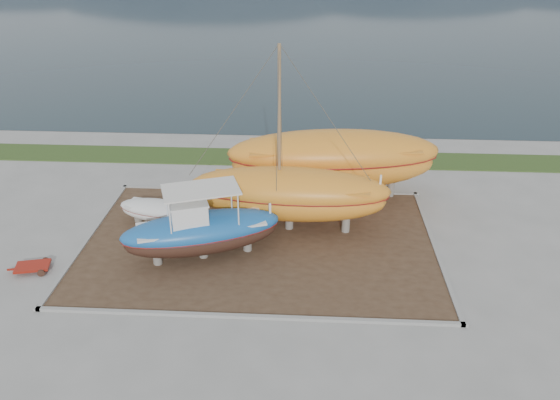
# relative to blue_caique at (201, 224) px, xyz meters

# --- Properties ---
(ground) EXTENTS (140.00, 140.00, 0.00)m
(ground) POSITION_rel_blue_caique_xyz_m (2.67, -2.45, -1.95)
(ground) COLOR gray
(ground) RESTS_ON ground
(dirt_patch) EXTENTS (18.00, 12.00, 0.06)m
(dirt_patch) POSITION_rel_blue_caique_xyz_m (2.67, 1.55, -1.92)
(dirt_patch) COLOR #422D1E
(dirt_patch) RESTS_ON ground
(curb_frame) EXTENTS (18.60, 12.60, 0.15)m
(curb_frame) POSITION_rel_blue_caique_xyz_m (2.67, 1.55, -1.87)
(curb_frame) COLOR gray
(curb_frame) RESTS_ON ground
(grass_strip) EXTENTS (44.00, 3.00, 0.08)m
(grass_strip) POSITION_rel_blue_caique_xyz_m (2.67, 13.05, -1.91)
(grass_strip) COLOR #284219
(grass_strip) RESTS_ON ground
(sea) EXTENTS (260.00, 100.00, 0.04)m
(sea) POSITION_rel_blue_caique_xyz_m (2.67, 67.55, -1.95)
(sea) COLOR #17282F
(sea) RESTS_ON ground
(blue_caique) EXTENTS (8.21, 4.89, 3.78)m
(blue_caique) POSITION_rel_blue_caique_xyz_m (0.00, 0.00, 0.00)
(blue_caique) COLOR #1A5DA7
(blue_caique) RESTS_ON dirt_patch
(white_dinghy) EXTENTS (4.71, 2.50, 1.34)m
(white_dinghy) POSITION_rel_blue_caique_xyz_m (-3.05, 3.16, -1.22)
(white_dinghy) COLOR white
(white_dinghy) RESTS_ON dirt_patch
(orange_sailboat) EXTENTS (10.80, 3.71, 9.94)m
(orange_sailboat) POSITION_rel_blue_caique_xyz_m (4.18, 3.10, 3.08)
(orange_sailboat) COLOR orange
(orange_sailboat) RESTS_ON dirt_patch
(orange_bare_hull) EXTENTS (12.81, 4.96, 4.10)m
(orange_bare_hull) POSITION_rel_blue_caique_xyz_m (6.60, 7.05, 0.16)
(orange_bare_hull) COLOR orange
(orange_bare_hull) RESTS_ON dirt_patch
(red_trailer) EXTENTS (2.55, 1.68, 0.33)m
(red_trailer) POSITION_rel_blue_caique_xyz_m (-8.03, -1.64, -1.78)
(red_trailer) COLOR #9E1E11
(red_trailer) RESTS_ON ground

